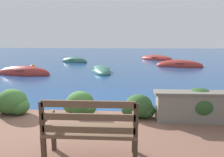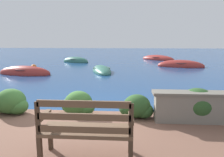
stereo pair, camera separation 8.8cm
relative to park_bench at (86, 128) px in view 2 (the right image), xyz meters
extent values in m
plane|color=navy|center=(-0.60, 2.15, -0.70)|extent=(80.00, 80.00, 0.00)
cube|color=#433123|center=(-0.62, 0.26, -0.28)|extent=(0.06, 0.06, 0.40)
cube|color=#433123|center=(0.62, 0.26, -0.28)|extent=(0.06, 0.06, 0.40)
cube|color=#433123|center=(-0.62, -0.16, -0.28)|extent=(0.06, 0.06, 0.40)
cube|color=#433123|center=(0.62, -0.16, -0.28)|extent=(0.06, 0.06, 0.40)
cube|color=brown|center=(0.00, 0.05, -0.06)|extent=(1.30, 0.48, 0.05)
cube|color=brown|center=(0.00, -0.16, 0.05)|extent=(1.24, 0.04, 0.09)
cube|color=brown|center=(0.00, -0.16, 0.22)|extent=(1.24, 0.04, 0.09)
cube|color=brown|center=(0.00, -0.16, 0.40)|extent=(1.24, 0.04, 0.09)
cube|color=#433123|center=(-0.62, -0.16, 0.19)|extent=(0.06, 0.04, 0.45)
cube|color=#433123|center=(0.62, -0.16, 0.19)|extent=(0.06, 0.04, 0.45)
cube|color=brown|center=(-0.62, 0.05, 0.15)|extent=(0.07, 0.43, 0.05)
cube|color=brown|center=(0.62, 0.05, 0.15)|extent=(0.07, 0.43, 0.05)
cube|color=slate|center=(2.25, 1.62, -0.19)|extent=(2.20, 0.35, 0.58)
cube|color=#635F56|center=(2.25, 1.62, 0.12)|extent=(2.31, 0.39, 0.06)
ellipsoid|color=#38662D|center=(-2.11, 1.84, -0.19)|extent=(0.68, 0.62, 0.58)
ellipsoid|color=#38662D|center=(-2.30, 1.89, -0.28)|extent=(0.51, 0.46, 0.41)
ellipsoid|color=#38662D|center=(-1.94, 1.81, -0.29)|extent=(0.48, 0.43, 0.38)
ellipsoid|color=#38662D|center=(-0.54, 1.91, -0.21)|extent=(0.63, 0.57, 0.54)
ellipsoid|color=#38662D|center=(-0.72, 1.96, -0.29)|extent=(0.48, 0.43, 0.38)
ellipsoid|color=#38662D|center=(-0.38, 1.88, -0.31)|extent=(0.44, 0.40, 0.35)
ellipsoid|color=#284C23|center=(0.78, 1.79, -0.23)|extent=(0.60, 0.54, 0.51)
ellipsoid|color=#284C23|center=(0.62, 1.83, -0.30)|extent=(0.45, 0.41, 0.36)
ellipsoid|color=#284C23|center=(0.94, 1.76, -0.32)|extent=(0.42, 0.38, 0.33)
ellipsoid|color=#284C23|center=(2.07, 1.76, -0.14)|extent=(0.80, 0.72, 0.68)
ellipsoid|color=#284C23|center=(1.85, 1.82, -0.24)|extent=(0.60, 0.54, 0.48)
ellipsoid|color=#284C23|center=(2.27, 1.72, -0.26)|extent=(0.56, 0.50, 0.44)
ellipsoid|color=#9E2D28|center=(-5.04, 8.61, -0.64)|extent=(3.10, 1.33, 0.83)
torus|color=brown|center=(-5.04, 8.61, -0.41)|extent=(1.11, 1.11, 0.07)
cube|color=#846647|center=(-4.59, 8.56, -0.44)|extent=(0.21, 0.79, 0.04)
cube|color=#846647|center=(-5.41, 8.66, -0.44)|extent=(0.21, 0.79, 0.04)
ellipsoid|color=#336B5B|center=(-0.95, 9.90, -0.66)|extent=(1.77, 3.26, 0.62)
torus|color=#304F46|center=(-0.95, 9.90, -0.49)|extent=(1.26, 1.26, 0.07)
cube|color=#846647|center=(-1.06, 10.35, -0.52)|extent=(0.81, 0.32, 0.04)
cube|color=#846647|center=(-0.85, 9.53, -0.52)|extent=(0.81, 0.32, 0.04)
ellipsoid|color=#9E2D28|center=(4.29, 12.55, -0.64)|extent=(3.31, 1.73, 0.84)
torus|color=brown|center=(4.29, 12.55, -0.41)|extent=(1.36, 1.36, 0.07)
cube|color=#846647|center=(4.75, 12.46, -0.44)|extent=(0.29, 0.92, 0.04)
cube|color=#846647|center=(3.90, 12.63, -0.44)|extent=(0.29, 0.92, 0.04)
ellipsoid|color=#336B5B|center=(-3.71, 14.97, -0.64)|extent=(2.58, 1.83, 0.79)
torus|color=#304F46|center=(-3.71, 14.97, -0.43)|extent=(1.28, 1.28, 0.07)
cube|color=#846647|center=(-3.38, 14.83, -0.46)|extent=(0.41, 0.75, 0.04)
cube|color=#846647|center=(-3.99, 15.09, -0.46)|extent=(0.41, 0.75, 0.04)
ellipsoid|color=#9E2D28|center=(3.40, 17.56, -0.64)|extent=(3.28, 2.90, 0.77)
torus|color=brown|center=(3.40, 17.56, -0.43)|extent=(1.67, 1.67, 0.07)
cube|color=#846647|center=(3.01, 17.85, -0.46)|extent=(0.67, 0.82, 0.04)
cube|color=#846647|center=(3.72, 17.31, -0.46)|extent=(0.67, 0.82, 0.04)
sphere|color=orange|center=(-5.65, 11.18, -0.64)|extent=(0.37, 0.37, 0.37)
torus|color=navy|center=(-5.65, 11.18, -0.64)|extent=(0.40, 0.40, 0.04)
camera|label=1|loc=(0.47, -2.85, 1.23)|focal=35.00mm
camera|label=2|loc=(0.56, -2.84, 1.23)|focal=35.00mm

